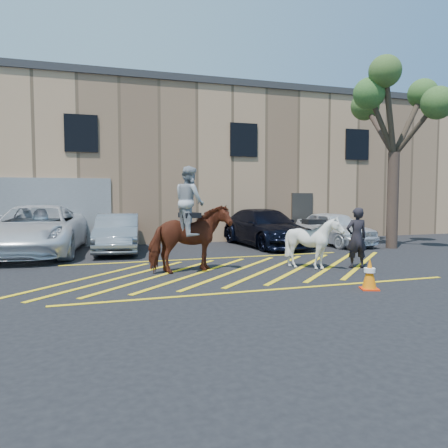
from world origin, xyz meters
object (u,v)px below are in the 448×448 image
object	(u,v)px
car_white_suv	(334,228)
car_silver_sedan	(118,233)
tree	(395,104)
car_white_pickup	(37,230)
car_blue_suv	(265,228)
mounted_bay	(190,230)
saddled_white	(314,242)
handler	(356,238)
traffic_cone	(370,273)

from	to	relation	value
car_white_suv	car_silver_sedan	bearing A→B (deg)	172.57
car_silver_sedan	tree	world-z (taller)	tree
car_white_suv	car_white_pickup	bearing A→B (deg)	172.16
car_blue_suv	car_white_pickup	bearing A→B (deg)	174.59
car_blue_suv	mounted_bay	size ratio (longest dim) A/B	1.80
saddled_white	car_blue_suv	bearing A→B (deg)	80.87
handler	traffic_cone	world-z (taller)	handler
handler	traffic_cone	size ratio (longest dim) A/B	2.43
traffic_cone	tree	bearing A→B (deg)	47.70
car_blue_suv	traffic_cone	xyz separation A→B (m)	(-1.05, -8.35, -0.40)
handler	saddled_white	bearing A→B (deg)	-2.72
mounted_bay	saddled_white	xyz separation A→B (m)	(3.52, -0.57, -0.40)
car_white_suv	tree	world-z (taller)	tree
handler	car_silver_sedan	bearing A→B (deg)	-34.63
car_white_pickup	car_silver_sedan	bearing A→B (deg)	2.51
car_white_suv	traffic_cone	distance (m)	8.82
car_white_pickup	car_white_suv	bearing A→B (deg)	3.83
car_silver_sedan	mounted_bay	size ratio (longest dim) A/B	1.48
mounted_bay	car_white_pickup	bearing A→B (deg)	130.03
car_silver_sedan	tree	bearing A→B (deg)	-4.15
car_silver_sedan	car_white_suv	size ratio (longest dim) A/B	1.04
car_blue_suv	car_white_suv	size ratio (longest dim) A/B	1.26
car_white_pickup	tree	xyz separation A→B (m)	(13.27, -2.39, 4.81)
tree	car_white_pickup	bearing A→B (deg)	169.79
car_white_suv	mounted_bay	world-z (taller)	mounted_bay
saddled_white	tree	xyz separation A→B (m)	(5.42, 3.33, 4.91)
handler	mounted_bay	distance (m)	4.88
car_silver_sedan	saddled_white	distance (m)	7.49
car_blue_suv	handler	distance (m)	5.80
car_blue_suv	traffic_cone	distance (m)	8.43
traffic_cone	handler	bearing A→B (deg)	60.77
mounted_bay	car_blue_suv	bearing A→B (deg)	48.48
car_white_suv	mounted_bay	size ratio (longest dim) A/B	1.43
saddled_white	tree	distance (m)	8.04
tree	car_white_suv	bearing A→B (deg)	132.10
car_silver_sedan	handler	xyz separation A→B (m)	(6.36, -5.73, 0.18)
car_silver_sedan	traffic_cone	size ratio (longest dim) A/B	5.91
car_white_pickup	tree	size ratio (longest dim) A/B	0.87
saddled_white	tree	world-z (taller)	tree
car_blue_suv	saddled_white	bearing A→B (deg)	-103.50
handler	saddled_white	distance (m)	1.31
car_white_pickup	tree	world-z (taller)	tree
car_silver_sedan	saddled_white	size ratio (longest dim) A/B	2.80
car_blue_suv	mounted_bay	xyz separation A→B (m)	(-4.42, -4.99, 0.42)
car_silver_sedan	car_blue_suv	distance (m)	5.97
car_blue_suv	handler	xyz separation A→B (m)	(0.39, -5.79, 0.12)
car_white_suv	tree	xyz separation A→B (m)	(1.55, -1.72, 4.98)
traffic_cone	mounted_bay	bearing A→B (deg)	135.10
car_blue_suv	tree	size ratio (longest dim) A/B	0.72
car_silver_sedan	traffic_cone	bearing A→B (deg)	-51.75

